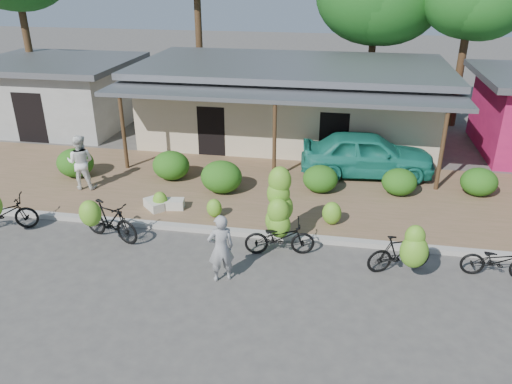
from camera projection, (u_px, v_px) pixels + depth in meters
The scene contains 24 objects.
ground at pixel (239, 274), 12.55m from camera, with size 100.00×100.00×0.00m, color #4A4845.
sidewalk at pixel (269, 192), 17.01m from camera, with size 60.00×6.00×0.12m, color #89634A.
curb at pixel (253, 234), 14.31m from camera, with size 60.00×0.25×0.15m, color #A8A399.
shop_main at pixel (291, 101), 21.63m from camera, with size 13.00×8.50×3.35m.
shop_grey at pixel (59, 93), 23.50m from camera, with size 7.00×6.00×3.15m.
hedge_0 at pixel (75, 163), 17.90m from camera, with size 1.32×1.19×1.03m, color #285814.
hedge_1 at pixel (171, 165), 17.67m from camera, with size 1.32×1.18×1.03m, color #285814.
hedge_2 at pixel (221, 177), 16.64m from camera, with size 1.39×1.25×1.08m, color #285814.
hedge_3 at pixel (320, 179), 16.70m from camera, with size 1.17×1.05×0.91m, color #285814.
hedge_4 at pixel (399, 182), 16.49m from camera, with size 1.15×1.03×0.89m, color #285814.
hedge_5 at pixel (479, 182), 16.45m from camera, with size 1.19×1.07×0.93m, color #285814.
bike_far_left at pixel (0, 212), 14.36m from camera, with size 2.11×1.54×1.50m.
bike_left at pixel (107, 220), 13.83m from camera, with size 2.00×1.44×1.47m.
bike_center at pixel (279, 220), 13.34m from camera, with size 1.96×1.32×2.30m.
bike_right at pixel (404, 251), 12.25m from camera, with size 1.76×1.42×1.61m.
bike_far_right at pixel (498, 261), 12.29m from camera, with size 1.75×0.65×0.91m.
loose_banana_a at pixel (160, 200), 15.56m from camera, with size 0.46×0.39×0.58m, color #6CAB2A.
loose_banana_b at pixel (214, 208), 15.06m from camera, with size 0.47×0.40×0.58m, color #6CAB2A.
loose_banana_c at pixel (332, 213), 14.62m from camera, with size 0.56×0.48×0.70m, color #6CAB2A.
sack_near at pixel (170, 204), 15.64m from camera, with size 0.85×0.40×0.30m, color beige.
sack_far at pixel (154, 205), 15.62m from camera, with size 0.75×0.38×0.28m, color beige.
vendor at pixel (221, 248), 11.99m from camera, with size 0.65×0.43×1.78m, color #959595.
bystander at pixel (81, 162), 16.77m from camera, with size 0.92×0.71×1.88m, color white.
teal_van at pixel (367, 154), 17.92m from camera, with size 1.90×4.71×1.61m, color #1C7F6C.
Camera 1 is at (2.30, -10.32, 7.09)m, focal length 35.00 mm.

